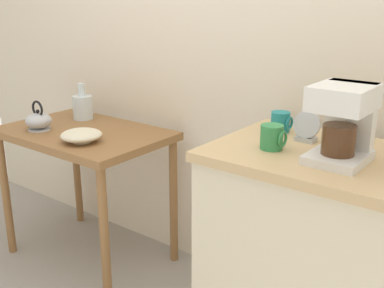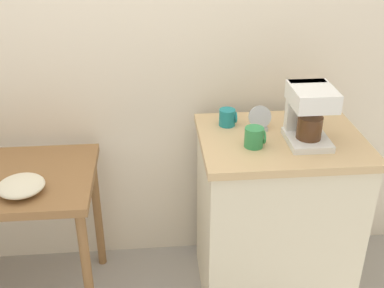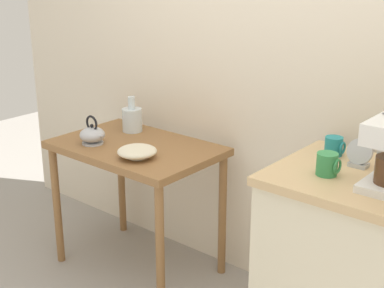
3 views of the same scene
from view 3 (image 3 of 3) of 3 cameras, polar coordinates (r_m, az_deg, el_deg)
back_wall at (r=2.70m, az=12.41°, el=11.72°), size 4.40×0.10×2.80m
wooden_table at (r=3.04m, az=-5.75°, el=-1.81°), size 0.89×0.58×0.75m
kitchen_counter at (r=2.44m, az=16.85°, el=-13.17°), size 0.75×0.59×0.90m
bowl_stoneware at (r=2.79m, az=-5.67°, el=-0.77°), size 0.20×0.20×0.06m
teakettle at (r=3.03m, az=-10.20°, el=0.94°), size 0.17×0.14×0.16m
glass_carafe_vase at (r=3.22m, az=-6.19°, el=2.58°), size 0.11×0.11×0.21m
mug_tall_green at (r=2.21m, az=13.78°, el=-2.04°), size 0.09×0.08×0.09m
mug_dark_teal at (r=2.44m, az=14.43°, el=-0.23°), size 0.08×0.08×0.08m
table_clock at (r=2.33m, az=16.86°, el=-1.04°), size 0.11×0.05×0.12m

